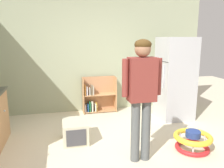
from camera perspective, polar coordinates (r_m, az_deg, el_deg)
The scene contains 7 objects.
ground_plane at distance 3.66m, azimuth 3.74°, elevation -17.30°, with size 12.00×12.00×0.00m, color beige.
back_wall at distance 5.48m, azimuth -3.28°, elevation 7.27°, with size 5.20×0.06×2.70m, color #A5AD8B.
refrigerator at distance 5.13m, azimuth 15.65°, elevation 1.36°, with size 0.73×0.68×1.78m.
bookshelf at distance 5.45m, azimuth -3.80°, elevation -3.23°, with size 0.80×0.28×0.85m.
standing_person at distance 3.15m, azimuth 7.52°, elevation -1.29°, with size 0.57×0.23×1.75m.
baby_walker at distance 3.93m, azimuth 19.69°, elevation -13.29°, with size 0.60×0.60×0.32m.
pet_carrier at distance 4.03m, azimuth -9.32°, elevation -11.70°, with size 0.42×0.55×0.36m.
Camera 1 is at (-0.96, -3.05, 1.77)m, focal length 36.18 mm.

